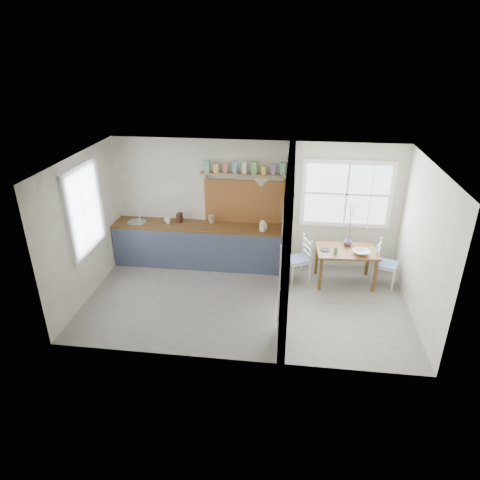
# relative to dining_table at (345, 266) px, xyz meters

# --- Properties ---
(floor) EXTENTS (5.80, 3.20, 0.01)m
(floor) POSITION_rel_dining_table_xyz_m (-1.83, -0.92, -0.35)
(floor) COLOR gray
(floor) RESTS_ON ground
(ceiling) EXTENTS (5.80, 3.20, 0.01)m
(ceiling) POSITION_rel_dining_table_xyz_m (-1.83, -0.92, 2.25)
(ceiling) COLOR silver
(ceiling) RESTS_ON walls
(walls) EXTENTS (5.81, 3.21, 2.60)m
(walls) POSITION_rel_dining_table_xyz_m (-1.83, -0.92, 0.95)
(walls) COLOR silver
(walls) RESTS_ON floor
(partition) EXTENTS (0.12, 3.20, 2.60)m
(partition) POSITION_rel_dining_table_xyz_m (-1.13, -0.86, 1.10)
(partition) COLOR silver
(partition) RESTS_ON floor
(kitchen_window) EXTENTS (0.10, 1.16, 1.50)m
(kitchen_window) POSITION_rel_dining_table_xyz_m (-4.70, -0.92, 1.30)
(kitchen_window) COLOR white
(kitchen_window) RESTS_ON walls
(nook_window) EXTENTS (1.76, 0.10, 1.30)m
(nook_window) POSITION_rel_dining_table_xyz_m (-0.03, 0.64, 1.25)
(nook_window) COLOR white
(nook_window) RESTS_ON walls
(counter) EXTENTS (3.50, 0.60, 0.90)m
(counter) POSITION_rel_dining_table_xyz_m (-2.96, 0.41, 0.10)
(counter) COLOR brown
(counter) RESTS_ON floor
(sink) EXTENTS (0.40, 0.40, 0.02)m
(sink) POSITION_rel_dining_table_xyz_m (-4.26, 0.38, 0.54)
(sink) COLOR silver
(sink) RESTS_ON counter
(backsplash) EXTENTS (1.65, 0.03, 0.90)m
(backsplash) POSITION_rel_dining_table_xyz_m (-2.03, 0.66, 1.00)
(backsplash) COLOR #9D562B
(backsplash) RESTS_ON walls
(shelf) EXTENTS (1.75, 0.20, 0.21)m
(shelf) POSITION_rel_dining_table_xyz_m (-2.03, 0.57, 1.65)
(shelf) COLOR #997C4C
(shelf) RESTS_ON walls
(pendant_lamp) EXTENTS (0.26, 0.26, 0.16)m
(pendant_lamp) POSITION_rel_dining_table_xyz_m (-1.68, 0.23, 1.53)
(pendant_lamp) COLOR beige
(pendant_lamp) RESTS_ON ceiling
(utensil_rail) EXTENTS (0.02, 0.50, 0.02)m
(utensil_rail) POSITION_rel_dining_table_xyz_m (-1.22, -0.02, 1.10)
(utensil_rail) COLOR silver
(utensil_rail) RESTS_ON partition
(dining_table) EXTENTS (1.18, 0.83, 0.71)m
(dining_table) POSITION_rel_dining_table_xyz_m (0.00, 0.00, 0.00)
(dining_table) COLOR brown
(dining_table) RESTS_ON floor
(chair_left) EXTENTS (0.53, 0.53, 0.88)m
(chair_left) POSITION_rel_dining_table_xyz_m (-0.91, 0.01, 0.09)
(chair_left) COLOR white
(chair_left) RESTS_ON floor
(chair_right) EXTENTS (0.52, 0.52, 0.89)m
(chair_right) POSITION_rel_dining_table_xyz_m (0.78, 0.02, 0.09)
(chair_right) COLOR white
(chair_right) RESTS_ON floor
(kettle) EXTENTS (0.18, 0.15, 0.21)m
(kettle) POSITION_rel_dining_table_xyz_m (-1.63, 0.27, 0.65)
(kettle) COLOR white
(kettle) RESTS_ON counter
(mug_a) EXTENTS (0.13, 0.13, 0.10)m
(mug_a) POSITION_rel_dining_table_xyz_m (-3.59, 0.37, 0.59)
(mug_a) COLOR silver
(mug_a) RESTS_ON counter
(mug_b) EXTENTS (0.14, 0.14, 0.10)m
(mug_b) POSITION_rel_dining_table_xyz_m (-3.63, 0.44, 0.60)
(mug_b) COLOR white
(mug_b) RESTS_ON counter
(knife_block) EXTENTS (0.12, 0.14, 0.20)m
(knife_block) POSITION_rel_dining_table_xyz_m (-3.37, 0.49, 0.65)
(knife_block) COLOR #381E13
(knife_block) RESTS_ON counter
(jar) EXTENTS (0.12, 0.12, 0.17)m
(jar) POSITION_rel_dining_table_xyz_m (-2.71, 0.54, 0.63)
(jar) COLOR gray
(jar) RESTS_ON counter
(towel_magenta) EXTENTS (0.02, 0.03, 0.54)m
(towel_magenta) POSITION_rel_dining_table_xyz_m (-1.25, 0.06, -0.08)
(towel_magenta) COLOR #B3357C
(towel_magenta) RESTS_ON counter
(towel_orange) EXTENTS (0.02, 0.03, 0.55)m
(towel_orange) POSITION_rel_dining_table_xyz_m (-1.25, 0.02, -0.10)
(towel_orange) COLOR orange
(towel_orange) RESTS_ON counter
(bowl) EXTENTS (0.36, 0.36, 0.07)m
(bowl) POSITION_rel_dining_table_xyz_m (0.25, -0.15, 0.39)
(bowl) COLOR silver
(bowl) RESTS_ON dining_table
(table_cup) EXTENTS (0.13, 0.13, 0.10)m
(table_cup) POSITION_rel_dining_table_xyz_m (-0.22, -0.17, 0.40)
(table_cup) COLOR #56885C
(table_cup) RESTS_ON dining_table
(plate) EXTENTS (0.21, 0.21, 0.02)m
(plate) POSITION_rel_dining_table_xyz_m (-0.41, -0.07, 0.36)
(plate) COLOR black
(plate) RESTS_ON dining_table
(vase) EXTENTS (0.19, 0.19, 0.18)m
(vase) POSITION_rel_dining_table_xyz_m (0.03, 0.20, 0.44)
(vase) COLOR #4E385B
(vase) RESTS_ON dining_table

